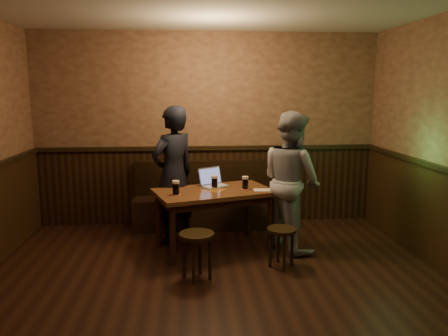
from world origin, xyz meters
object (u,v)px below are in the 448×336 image
pint_right (245,183)px  person_grey (291,181)px  bench (210,205)px  pub_table (214,198)px  pint_mid (214,182)px  stool_left (197,242)px  laptop (213,182)px  stool_right (282,236)px  pint_left (176,188)px  person_suit (173,175)px

pint_right → person_grey: person_grey is taller
bench → pub_table: (0.00, -0.93, 0.34)m
pint_mid → person_grey: size_ratio=0.10×
stool_left → laptop: 1.19m
stool_right → pint_left: pint_left is taller
stool_left → pint_mid: 1.10m
pub_table → stool_right: bearing=-58.9°
stool_left → person_suit: person_suit is taller
bench → pint_left: size_ratio=12.82×
laptop → pint_right: bearing=-58.5°
pint_left → laptop: laptop is taller
stool_right → person_grey: bearing=68.4°
pint_mid → person_suit: bearing=155.1°
bench → pint_right: size_ratio=13.51×
pub_table → person_grey: bearing=-19.7°
pub_table → stool_right: (0.72, -0.63, -0.30)m
pint_mid → pint_right: 0.39m
pint_right → person_suit: (-0.90, 0.31, 0.06)m
pint_mid → person_grey: bearing=-7.9°
pint_mid → person_suit: 0.57m
bench → pint_left: bench is taller
pint_left → pint_mid: (0.47, 0.30, -0.00)m
stool_left → person_grey: 1.53m
bench → pint_right: bearing=-66.4°
bench → person_suit: person_suit is taller
pub_table → pint_right: pint_right is taller
pint_right → person_grey: (0.57, -0.06, 0.03)m
pint_left → person_suit: (-0.05, 0.54, 0.05)m
stool_right → laptop: (-0.72, 0.85, 0.46)m
bench → stool_right: size_ratio=4.91×
person_suit → stool_left: bearing=63.0°
stool_left → pint_mid: pint_mid is taller
stool_left → person_grey: person_grey is taller
person_suit → person_grey: person_suit is taller
bench → person_suit: bearing=-130.5°
pint_left → pint_right: size_ratio=1.05×
stool_left → person_grey: bearing=35.3°
pint_right → person_grey: 0.57m
pub_table → pint_mid: bearing=64.1°
bench → stool_left: bearing=-97.3°
person_suit → pint_left: bearing=55.2°
stool_left → person_grey: (1.19, 0.84, 0.46)m
pint_mid → laptop: bearing=96.2°
pub_table → person_grey: person_grey is taller
person_suit → person_grey: size_ratio=1.03×
pint_left → person_suit: 0.55m
pub_table → stool_left: (-0.23, -0.87, -0.25)m
stool_left → laptop: laptop is taller
bench → stool_left: (-0.23, -1.80, 0.09)m
pub_table → pint_left: 0.53m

